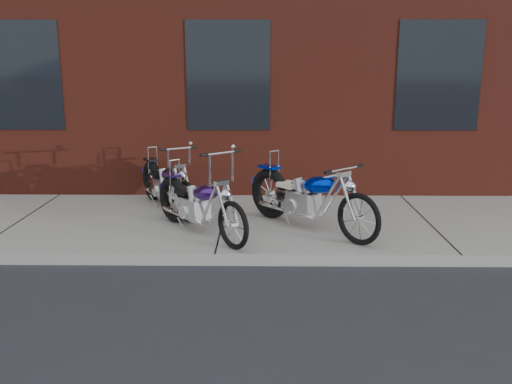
{
  "coord_description": "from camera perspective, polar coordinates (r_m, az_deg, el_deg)",
  "views": [
    {
      "loc": [
        0.58,
        -6.22,
        2.43
      ],
      "look_at": [
        0.49,
        0.8,
        0.74
      ],
      "focal_mm": 38.0,
      "sensor_mm": 36.0,
      "label": 1
    }
  ],
  "objects": [
    {
      "name": "chopper_blue",
      "position": [
        7.52,
        5.46,
        -0.8
      ],
      "size": [
        1.67,
        1.82,
        1.03
      ],
      "rotation": [
        0.0,
        0.0,
        -0.83
      ],
      "color": "black",
      "rests_on": "sidewalk"
    },
    {
      "name": "chopper_third",
      "position": [
        8.65,
        -9.37,
        0.66
      ],
      "size": [
        1.17,
        1.85,
        1.07
      ],
      "rotation": [
        0.0,
        0.0,
        -1.03
      ],
      "color": "black",
      "rests_on": "sidewalk"
    },
    {
      "name": "chopper_purple",
      "position": [
        7.35,
        -6.08,
        -1.46
      ],
      "size": [
        1.42,
        1.73,
        1.2
      ],
      "rotation": [
        0.0,
        0.0,
        -0.9
      ],
      "color": "black",
      "rests_on": "sidewalk"
    },
    {
      "name": "ground",
      "position": [
        6.7,
        -4.34,
        -7.76
      ],
      "size": [
        120.0,
        120.0,
        0.0
      ],
      "primitive_type": "plane",
      "color": "#2A2931",
      "rests_on": "ground"
    },
    {
      "name": "sidewalk",
      "position": [
        8.09,
        -3.43,
        -3.4
      ],
      "size": [
        22.0,
        3.0,
        0.15
      ],
      "primitive_type": "cube",
      "color": "#9C948C",
      "rests_on": "ground"
    }
  ]
}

